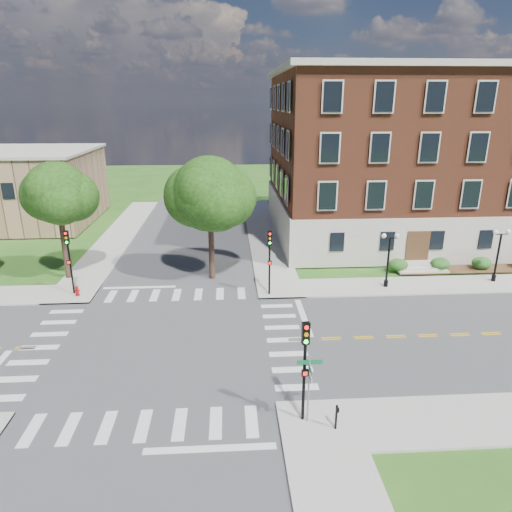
{
  "coord_description": "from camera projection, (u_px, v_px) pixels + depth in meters",
  "views": [
    {
      "loc": [
        3.95,
        -24.12,
        13.62
      ],
      "look_at": [
        5.84,
        6.41,
        3.2
      ],
      "focal_mm": 32.0,
      "sensor_mm": 36.0,
      "label": 1
    }
  ],
  "objects": [
    {
      "name": "tree_c",
      "position": [
        57.0,
        193.0,
        34.65
      ],
      "size": [
        4.79,
        4.79,
        9.29
      ],
      "color": "black",
      "rests_on": "ground"
    },
    {
      "name": "shrub_row",
      "position": [
        501.0,
        270.0,
        38.73
      ],
      "size": [
        18.0,
        2.0,
        1.3
      ],
      "primitive_type": null,
      "color": "#21521B",
      "rests_on": "ground"
    },
    {
      "name": "fire_hydrant",
      "position": [
        77.0,
        291.0,
        33.25
      ],
      "size": [
        0.35,
        0.35,
        0.75
      ],
      "color": "maroon",
      "rests_on": "ground"
    },
    {
      "name": "twin_lamp_west",
      "position": [
        388.0,
        257.0,
        34.26
      ],
      "size": [
        1.36,
        0.36,
        4.23
      ],
      "color": "black",
      "rests_on": "ground"
    },
    {
      "name": "crosswalk_east",
      "position": [
        285.0,
        340.0,
        27.37
      ],
      "size": [
        2.2,
        10.2,
        0.02
      ],
      "primitive_type": null,
      "color": "silver",
      "rests_on": "ground"
    },
    {
      "name": "stop_bar_east",
      "position": [
        304.0,
        317.0,
        30.3
      ],
      "size": [
        0.4,
        5.5,
        0.0
      ],
      "primitive_type": "cube",
      "color": "silver",
      "rests_on": "ground"
    },
    {
      "name": "push_button_post",
      "position": [
        336.0,
        416.0,
        19.58
      ],
      "size": [
        0.14,
        0.21,
        1.2
      ],
      "color": "black",
      "rests_on": "ground"
    },
    {
      "name": "traffic_signal_ne",
      "position": [
        270.0,
        255.0,
        32.66
      ],
      "size": [
        0.33,
        0.36,
        4.8
      ],
      "color": "black",
      "rests_on": "ground"
    },
    {
      "name": "secondary_building",
      "position": [
        3.0,
        186.0,
        52.63
      ],
      "size": [
        20.4,
        15.4,
        8.3
      ],
      "color": "#89684B",
      "rests_on": "ground"
    },
    {
      "name": "traffic_signal_se",
      "position": [
        305.0,
        359.0,
        19.43
      ],
      "size": [
        0.35,
        0.39,
        4.8
      ],
      "color": "black",
      "rests_on": "ground"
    },
    {
      "name": "sidewalk_ne",
      "position": [
        352.0,
        255.0,
        42.36
      ],
      "size": [
        34.0,
        34.0,
        0.12
      ],
      "color": "#9E9B93",
      "rests_on": "ground"
    },
    {
      "name": "ground",
      "position": [
        164.0,
        344.0,
        26.95
      ],
      "size": [
        160.0,
        160.0,
        0.0
      ],
      "primitive_type": "plane",
      "color": "#215618",
      "rests_on": "ground"
    },
    {
      "name": "main_building",
      "position": [
        424.0,
        156.0,
        46.45
      ],
      "size": [
        30.6,
        22.4,
        16.5
      ],
      "color": "#B0A99B",
      "rests_on": "ground"
    },
    {
      "name": "tree_d",
      "position": [
        210.0,
        194.0,
        34.7
      ],
      "size": [
        5.77,
        5.77,
        9.68
      ],
      "color": "black",
      "rests_on": "ground"
    },
    {
      "name": "twin_lamp_east",
      "position": [
        498.0,
        252.0,
        35.3
      ],
      "size": [
        1.36,
        0.36,
        4.23
      ],
      "color": "black",
      "rests_on": "ground"
    },
    {
      "name": "road_ew",
      "position": [
        164.0,
        344.0,
        26.95
      ],
      "size": [
        90.0,
        12.0,
        0.01
      ],
      "primitive_type": "cube",
      "color": "#3D3D3F",
      "rests_on": "ground"
    },
    {
      "name": "sidewalk_nw",
      "position": [
        12.0,
        262.0,
        40.56
      ],
      "size": [
        34.0,
        34.0,
        0.12
      ],
      "color": "#9E9B93",
      "rests_on": "ground"
    },
    {
      "name": "street_sign_pole",
      "position": [
        309.0,
        379.0,
        19.59
      ],
      "size": [
        1.1,
        1.1,
        3.1
      ],
      "color": "gray",
      "rests_on": "ground"
    },
    {
      "name": "road_ns",
      "position": [
        164.0,
        344.0,
        26.95
      ],
      "size": [
        12.0,
        90.0,
        0.01
      ],
      "primitive_type": "cube",
      "color": "#3D3D3F",
      "rests_on": "ground"
    },
    {
      "name": "traffic_signal_nw",
      "position": [
        69.0,
        254.0,
        32.8
      ],
      "size": [
        0.33,
        0.37,
        4.8
      ],
      "color": "black",
      "rests_on": "ground"
    }
  ]
}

